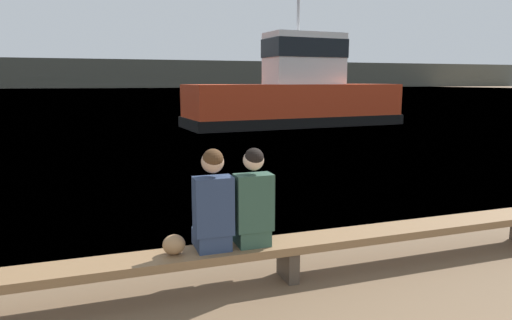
# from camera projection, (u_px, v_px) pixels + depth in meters

# --- Properties ---
(water_surface) EXTENTS (240.00, 240.00, 0.00)m
(water_surface) POSITION_uv_depth(u_px,v_px,m) (104.00, 89.00, 117.63)
(water_surface) COLOR #426B8E
(water_surface) RESTS_ON ground
(far_shoreline) EXTENTS (600.00, 12.00, 8.65)m
(far_shoreline) POSITION_uv_depth(u_px,v_px,m) (102.00, 74.00, 142.16)
(far_shoreline) COLOR #4C4C42
(far_shoreline) RESTS_ON ground
(bench_main) EXTENTS (7.42, 0.43, 0.43)m
(bench_main) POSITION_uv_depth(u_px,v_px,m) (288.00, 247.00, 4.91)
(bench_main) COLOR brown
(bench_main) RESTS_ON ground
(person_left) EXTENTS (0.39, 0.43, 1.04)m
(person_left) POSITION_uv_depth(u_px,v_px,m) (213.00, 205.00, 4.55)
(person_left) COLOR navy
(person_left) RESTS_ON bench_main
(person_right) EXTENTS (0.39, 0.43, 1.03)m
(person_right) POSITION_uv_depth(u_px,v_px,m) (253.00, 203.00, 4.69)
(person_right) COLOR #2D4C3D
(person_right) RESTS_ON bench_main
(shopping_bag) EXTENTS (0.22, 0.18, 0.20)m
(shopping_bag) POSITION_uv_depth(u_px,v_px,m) (174.00, 245.00, 4.50)
(shopping_bag) COLOR #9E754C
(shopping_bag) RESTS_ON bench_main
(tugboat_red) EXTENTS (10.78, 4.06, 6.61)m
(tugboat_red) POSITION_uv_depth(u_px,v_px,m) (296.00, 97.00, 21.91)
(tugboat_red) COLOR red
(tugboat_red) RESTS_ON water_surface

